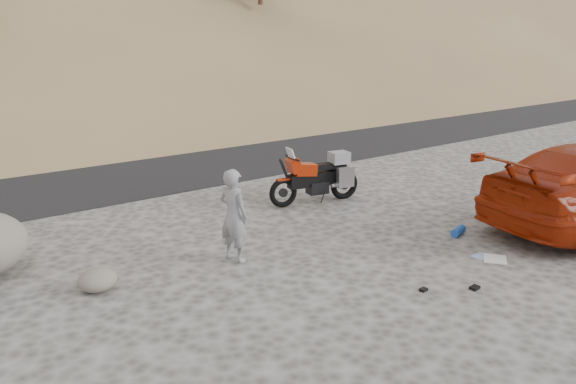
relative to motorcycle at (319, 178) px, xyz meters
The scene contains 12 objects.
ground 3.14m from the motorcycle, 112.51° to the right, with size 140.00×140.00×0.00m, color #464341.
road 6.29m from the motorcycle, 100.85° to the left, with size 120.00×7.00×0.05m, color black.
motorcycle is the anchor object (origin of this frame).
man 3.89m from the motorcycle, 152.63° to the right, with size 0.59×0.39×1.63m, color gray.
small_rock 5.95m from the motorcycle, 165.04° to the right, with size 0.67×0.62×0.36m.
gear_white_cloth 4.55m from the motorcycle, 87.27° to the right, with size 0.42×0.38×0.01m, color white.
gear_blue_mat 3.47m from the motorcycle, 77.70° to the right, with size 0.16×0.16×0.41m, color #194398.
gear_bottle 4.46m from the motorcycle, 57.80° to the right, with size 0.09×0.09×0.24m, color #194398.
gear_funnel 4.94m from the motorcycle, 65.08° to the right, with size 0.12×0.12×0.16m, color #B00B1D.
gear_glove_a 5.15m from the motorcycle, 102.30° to the right, with size 0.16×0.11×0.05m, color black.
gear_glove_b 4.93m from the motorcycle, 111.20° to the right, with size 0.12×0.09×0.04m, color black.
gear_blue_cloth 4.32m from the motorcycle, 88.34° to the right, with size 0.32×0.23×0.01m, color #8AA9D6.
Camera 1 is at (-7.01, -6.70, 3.80)m, focal length 35.00 mm.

